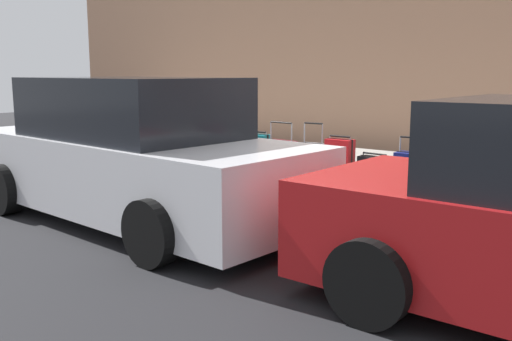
{
  "coord_description": "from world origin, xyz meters",
  "views": [
    {
      "loc": [
        -4.34,
        6.01,
        1.77
      ],
      "look_at": [
        0.13,
        0.43,
        0.54
      ],
      "focal_mm": 40.22,
      "sensor_mm": 36.0,
      "label": 1
    }
  ],
  "objects_px": {
    "bollard_post": "(156,145)",
    "suitcase_red_5": "(339,166)",
    "suitcase_olive_2": "(461,182)",
    "parked_car_white_1": "(134,155)",
    "suitcase_teal_1": "(509,192)",
    "fire_hydrant": "(181,144)",
    "suitcase_silver_6": "(313,165)",
    "suitcase_olive_9": "(224,154)",
    "suitcase_teal_8": "(254,156)",
    "suitcase_black_4": "(374,177)",
    "suitcase_maroon_7": "(281,162)",
    "suitcase_navy_3": "(412,178)"
  },
  "relations": [
    {
      "from": "bollard_post",
      "to": "suitcase_red_5",
      "type": "bearing_deg",
      "value": -178.86
    },
    {
      "from": "suitcase_olive_2",
      "to": "parked_car_white_1",
      "type": "xyz_separation_m",
      "value": [
        3.02,
        2.54,
        0.35
      ]
    },
    {
      "from": "suitcase_teal_1",
      "to": "fire_hydrant",
      "type": "relative_size",
      "value": 1.05
    },
    {
      "from": "suitcase_olive_2",
      "to": "suitcase_silver_6",
      "type": "height_order",
      "value": "suitcase_olive_2"
    },
    {
      "from": "fire_hydrant",
      "to": "suitcase_red_5",
      "type": "bearing_deg",
      "value": 178.61
    },
    {
      "from": "suitcase_red_5",
      "to": "suitcase_olive_9",
      "type": "bearing_deg",
      "value": -1.16
    },
    {
      "from": "suitcase_teal_8",
      "to": "suitcase_olive_9",
      "type": "bearing_deg",
      "value": 6.24
    },
    {
      "from": "suitcase_black_4",
      "to": "suitcase_red_5",
      "type": "height_order",
      "value": "suitcase_red_5"
    },
    {
      "from": "bollard_post",
      "to": "suitcase_teal_1",
      "type": "bearing_deg",
      "value": -178.6
    },
    {
      "from": "suitcase_teal_8",
      "to": "suitcase_olive_9",
      "type": "distance_m",
      "value": 0.58
    },
    {
      "from": "suitcase_olive_2",
      "to": "suitcase_maroon_7",
      "type": "distance_m",
      "value": 2.61
    },
    {
      "from": "suitcase_black_4",
      "to": "fire_hydrant",
      "type": "relative_size",
      "value": 0.77
    },
    {
      "from": "suitcase_olive_2",
      "to": "suitcase_red_5",
      "type": "height_order",
      "value": "suitcase_olive_2"
    },
    {
      "from": "suitcase_teal_8",
      "to": "fire_hydrant",
      "type": "xyz_separation_m",
      "value": [
        1.59,
        0.03,
        0.06
      ]
    },
    {
      "from": "suitcase_teal_8",
      "to": "suitcase_olive_9",
      "type": "xyz_separation_m",
      "value": [
        0.58,
        0.06,
        -0.01
      ]
    },
    {
      "from": "suitcase_silver_6",
      "to": "suitcase_red_5",
      "type": "bearing_deg",
      "value": 172.23
    },
    {
      "from": "suitcase_teal_8",
      "to": "bollard_post",
      "type": "relative_size",
      "value": 0.99
    },
    {
      "from": "suitcase_maroon_7",
      "to": "suitcase_teal_8",
      "type": "bearing_deg",
      "value": -10.06
    },
    {
      "from": "suitcase_maroon_7",
      "to": "suitcase_olive_9",
      "type": "distance_m",
      "value": 1.16
    },
    {
      "from": "suitcase_olive_2",
      "to": "suitcase_olive_9",
      "type": "height_order",
      "value": "suitcase_olive_9"
    },
    {
      "from": "suitcase_black_4",
      "to": "suitcase_red_5",
      "type": "bearing_deg",
      "value": 3.77
    },
    {
      "from": "suitcase_navy_3",
      "to": "fire_hydrant",
      "type": "relative_size",
      "value": 1.1
    },
    {
      "from": "suitcase_olive_9",
      "to": "parked_car_white_1",
      "type": "relative_size",
      "value": 0.2
    },
    {
      "from": "suitcase_navy_3",
      "to": "suitcase_teal_8",
      "type": "distance_m",
      "value": 2.63
    },
    {
      "from": "suitcase_black_4",
      "to": "fire_hydrant",
      "type": "xyz_separation_m",
      "value": [
        3.68,
        -0.04,
        0.13
      ]
    },
    {
      "from": "suitcase_black_4",
      "to": "suitcase_maroon_7",
      "type": "height_order",
      "value": "suitcase_maroon_7"
    },
    {
      "from": "suitcase_teal_8",
      "to": "suitcase_olive_9",
      "type": "relative_size",
      "value": 0.76
    },
    {
      "from": "suitcase_navy_3",
      "to": "suitcase_black_4",
      "type": "relative_size",
      "value": 1.43
    },
    {
      "from": "suitcase_navy_3",
      "to": "suitcase_black_4",
      "type": "distance_m",
      "value": 0.54
    },
    {
      "from": "suitcase_teal_1",
      "to": "suitcase_navy_3",
      "type": "relative_size",
      "value": 0.95
    },
    {
      "from": "fire_hydrant",
      "to": "bollard_post",
      "type": "distance_m",
      "value": 0.51
    },
    {
      "from": "suitcase_silver_6",
      "to": "bollard_post",
      "type": "distance_m",
      "value": 3.18
    },
    {
      "from": "suitcase_red_5",
      "to": "suitcase_navy_3",
      "type": "bearing_deg",
      "value": -178.29
    },
    {
      "from": "suitcase_teal_8",
      "to": "bollard_post",
      "type": "distance_m",
      "value": 2.08
    },
    {
      "from": "suitcase_silver_6",
      "to": "suitcase_teal_8",
      "type": "height_order",
      "value": "suitcase_silver_6"
    },
    {
      "from": "suitcase_olive_9",
      "to": "fire_hydrant",
      "type": "xyz_separation_m",
      "value": [
        1.01,
        -0.03,
        0.07
      ]
    },
    {
      "from": "suitcase_teal_8",
      "to": "fire_hydrant",
      "type": "relative_size",
      "value": 0.97
    },
    {
      "from": "suitcase_teal_8",
      "to": "bollard_post",
      "type": "xyz_separation_m",
      "value": [
        2.07,
        0.18,
        0.03
      ]
    },
    {
      "from": "suitcase_navy_3",
      "to": "suitcase_red_5",
      "type": "distance_m",
      "value": 1.04
    },
    {
      "from": "suitcase_red_5",
      "to": "parked_car_white_1",
      "type": "relative_size",
      "value": 0.16
    },
    {
      "from": "suitcase_teal_1",
      "to": "suitcase_black_4",
      "type": "height_order",
      "value": "suitcase_teal_1"
    },
    {
      "from": "suitcase_teal_1",
      "to": "suitcase_red_5",
      "type": "bearing_deg",
      "value": 1.81
    },
    {
      "from": "parked_car_white_1",
      "to": "suitcase_teal_1",
      "type": "bearing_deg",
      "value": -145.42
    },
    {
      "from": "suitcase_navy_3",
      "to": "bollard_post",
      "type": "bearing_deg",
      "value": 1.27
    },
    {
      "from": "suitcase_olive_9",
      "to": "fire_hydrant",
      "type": "bearing_deg",
      "value": -1.9
    },
    {
      "from": "bollard_post",
      "to": "suitcase_teal_8",
      "type": "bearing_deg",
      "value": -175.05
    },
    {
      "from": "suitcase_olive_2",
      "to": "suitcase_navy_3",
      "type": "distance_m",
      "value": 0.58
    },
    {
      "from": "suitcase_black_4",
      "to": "suitcase_silver_6",
      "type": "height_order",
      "value": "suitcase_silver_6"
    },
    {
      "from": "suitcase_olive_2",
      "to": "suitcase_teal_8",
      "type": "bearing_deg",
      "value": 0.41
    },
    {
      "from": "suitcase_black_4",
      "to": "suitcase_teal_8",
      "type": "relative_size",
      "value": 0.79
    }
  ]
}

